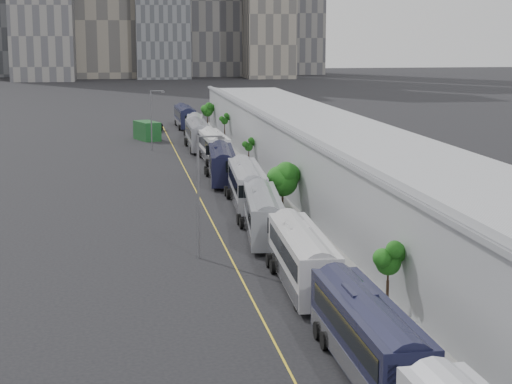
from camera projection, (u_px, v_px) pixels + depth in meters
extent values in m
cube|color=gray|center=(327.00, 216.00, 77.22)|extent=(10.00, 170.00, 0.12)
cube|color=gold|center=(211.00, 221.00, 75.58)|extent=(0.12, 160.00, 0.02)
cube|color=gray|center=(371.00, 179.00, 77.25)|extent=(12.00, 160.00, 6.80)
cube|color=gray|center=(371.00, 152.00, 76.81)|extent=(12.45, 160.40, 2.57)
cube|color=gray|center=(307.00, 140.00, 75.67)|extent=(0.30, 160.00, 0.40)
cube|color=black|center=(367.00, 335.00, 41.24)|extent=(2.62, 13.02, 3.15)
cube|color=black|center=(369.00, 325.00, 40.95)|extent=(2.68, 11.46, 1.07)
cube|color=silver|center=(367.00, 355.00, 41.43)|extent=(2.66, 12.76, 1.01)
cube|color=black|center=(360.00, 292.00, 42.39)|extent=(1.30, 2.20, 0.30)
cube|color=silver|center=(302.00, 258.00, 55.45)|extent=(3.20, 13.36, 3.21)
cube|color=black|center=(303.00, 250.00, 55.15)|extent=(3.19, 11.77, 1.09)
cube|color=silver|center=(302.00, 273.00, 55.64)|extent=(3.23, 13.09, 1.03)
cube|color=silver|center=(298.00, 226.00, 56.62)|extent=(1.42, 2.30, 0.31)
cube|color=gray|center=(263.00, 214.00, 69.11)|extent=(3.91, 13.15, 3.14)
cube|color=black|center=(263.00, 208.00, 68.82)|extent=(3.81, 11.61, 1.07)
cube|color=silver|center=(263.00, 226.00, 69.29)|extent=(3.93, 12.90, 1.00)
cube|color=gray|center=(260.00, 190.00, 70.25)|extent=(1.51, 2.31, 0.30)
cube|color=#A2A4AC|center=(247.00, 185.00, 82.07)|extent=(3.61, 13.82, 3.31)
cube|color=black|center=(247.00, 179.00, 81.76)|extent=(3.56, 12.18, 1.13)
cube|color=silver|center=(247.00, 196.00, 82.26)|extent=(3.63, 13.55, 1.06)
cube|color=#A2A4AC|center=(244.00, 164.00, 83.27)|extent=(1.51, 2.40, 0.32)
cube|color=black|center=(222.00, 164.00, 95.68)|extent=(3.76, 13.39, 3.20)
cube|color=black|center=(222.00, 159.00, 95.38)|extent=(3.68, 11.82, 1.09)
cube|color=silver|center=(222.00, 173.00, 95.87)|extent=(3.78, 13.13, 1.02)
cube|color=black|center=(220.00, 147.00, 96.84)|extent=(1.51, 2.34, 0.30)
cube|color=white|center=(213.00, 146.00, 110.97)|extent=(2.93, 13.37, 3.23)
cube|color=black|center=(213.00, 142.00, 110.66)|extent=(2.96, 11.77, 1.10)
cube|color=silver|center=(213.00, 154.00, 111.15)|extent=(2.97, 13.11, 1.03)
cube|color=white|center=(212.00, 131.00, 112.14)|extent=(1.38, 2.28, 0.31)
cube|color=gray|center=(198.00, 135.00, 122.64)|extent=(3.04, 13.98, 3.38)
cube|color=black|center=(198.00, 131.00, 122.32)|extent=(3.07, 12.31, 1.15)
cube|color=silver|center=(198.00, 142.00, 122.83)|extent=(3.08, 13.70, 1.08)
cube|color=gray|center=(197.00, 121.00, 123.87)|extent=(1.44, 2.38, 0.32)
cube|color=#A3A6AD|center=(195.00, 127.00, 135.44)|extent=(3.70, 12.61, 3.01)
cube|color=black|center=(195.00, 124.00, 135.16)|extent=(3.61, 11.13, 1.02)
cube|color=silver|center=(195.00, 133.00, 135.61)|extent=(3.72, 12.37, 0.96)
cube|color=#A3A6AD|center=(194.00, 116.00, 136.53)|extent=(1.44, 2.22, 0.29)
cube|color=#171934|center=(185.00, 117.00, 151.61)|extent=(2.90, 13.20, 3.19)
cube|color=black|center=(185.00, 113.00, 151.31)|extent=(2.93, 11.63, 1.08)
cube|color=silver|center=(185.00, 122.00, 151.80)|extent=(2.94, 12.94, 1.02)
cube|color=#171934|center=(184.00, 106.00, 152.77)|extent=(1.36, 2.25, 0.30)
cylinder|color=black|center=(388.00, 285.00, 50.46)|extent=(0.18, 0.18, 3.30)
sphere|color=#155413|center=(388.00, 259.00, 50.17)|extent=(1.53, 1.53, 1.53)
cylinder|color=black|center=(283.00, 195.00, 78.83)|extent=(0.18, 0.18, 3.21)
sphere|color=#155413|center=(283.00, 177.00, 78.51)|extent=(2.81, 2.81, 2.81)
cylinder|color=black|center=(249.00, 157.00, 104.65)|extent=(0.18, 0.18, 2.96)
sphere|color=#155413|center=(249.00, 146.00, 104.40)|extent=(1.04, 1.04, 1.04)
cylinder|color=black|center=(225.00, 132.00, 127.54)|extent=(0.18, 0.18, 3.91)
sphere|color=#155413|center=(225.00, 120.00, 127.22)|extent=(1.06, 1.06, 1.06)
cylinder|color=black|center=(208.00, 120.00, 147.33)|extent=(0.18, 0.18, 3.59)
sphere|color=#155413|center=(207.00, 109.00, 147.01)|extent=(1.88, 1.88, 1.88)
cylinder|color=#59595E|center=(198.00, 198.00, 62.06)|extent=(0.18, 0.18, 9.11)
cylinder|color=#59595E|center=(210.00, 136.00, 61.39)|extent=(1.80, 0.14, 0.14)
cube|color=#59595E|center=(221.00, 138.00, 61.55)|extent=(0.50, 0.22, 0.18)
cylinder|color=#59595E|center=(151.00, 121.00, 120.37)|extent=(0.18, 0.18, 8.57)
cylinder|color=#59595E|center=(157.00, 91.00, 119.75)|extent=(1.80, 0.14, 0.14)
cube|color=#59595E|center=(163.00, 92.00, 119.91)|extent=(0.50, 0.22, 0.18)
cube|color=#15461D|center=(147.00, 131.00, 133.47)|extent=(4.26, 6.05, 2.91)
imported|color=black|center=(152.00, 127.00, 144.82)|extent=(4.24, 6.61, 1.70)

